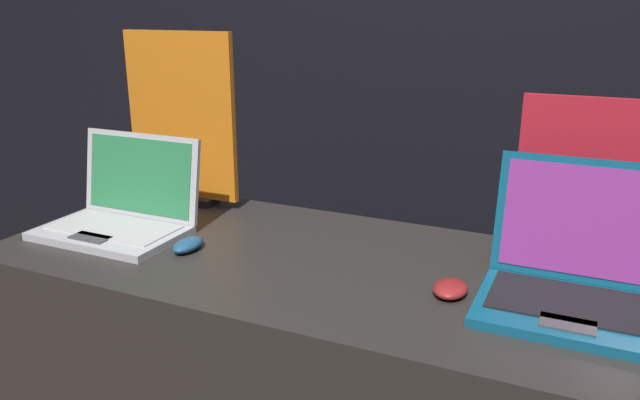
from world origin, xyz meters
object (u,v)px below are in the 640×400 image
at_px(mouse_back, 450,289).
at_px(mouse_front, 188,245).
at_px(laptop_front, 123,210).
at_px(promo_stand_front, 182,123).
at_px(laptop_back, 575,274).
at_px(promo_stand_back, 587,190).

bearing_deg(mouse_back, mouse_front, -177.94).
bearing_deg(laptop_front, promo_stand_front, 90.00).
bearing_deg(promo_stand_front, mouse_front, -53.33).
relative_size(laptop_back, promo_stand_back, 0.90).
relative_size(laptop_front, promo_stand_back, 0.96).
bearing_deg(mouse_front, mouse_back, 2.06).
relative_size(laptop_front, laptop_back, 1.06).
distance_m(promo_stand_front, promo_stand_back, 1.14).
bearing_deg(laptop_front, mouse_front, -10.85).
xyz_separation_m(promo_stand_front, laptop_back, (1.14, -0.24, -0.18)).
bearing_deg(promo_stand_back, mouse_front, -161.65).
height_order(promo_stand_front, promo_stand_back, promo_stand_front).
distance_m(mouse_front, laptop_back, 0.90).
bearing_deg(laptop_back, laptop_front, -177.82).
height_order(mouse_front, promo_stand_back, promo_stand_back).
xyz_separation_m(promo_stand_front, promo_stand_back, (1.14, -0.03, -0.06)).
relative_size(promo_stand_front, promo_stand_back, 1.30).
relative_size(mouse_front, laptop_back, 0.29).
distance_m(mouse_back, promo_stand_back, 0.40).
bearing_deg(promo_stand_back, laptop_back, -90.00).
height_order(promo_stand_front, laptop_back, promo_stand_front).
relative_size(laptop_front, mouse_front, 3.70).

